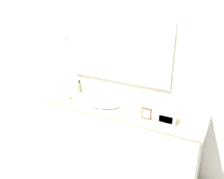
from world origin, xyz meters
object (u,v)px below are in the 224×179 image
Objects in this scene: appliance_box at (167,117)px; picture_frame at (146,114)px; sink_basin at (101,101)px; soap_bottle at (80,87)px.

picture_frame reaches higher than appliance_box.
picture_frame is at bearing -169.33° from appliance_box.
soap_bottle is at bearing 157.65° from sink_basin.
soap_bottle is 0.81× the size of appliance_box.
sink_basin is at bearing 174.47° from appliance_box.
soap_bottle is (-0.43, 0.18, 0.05)m from sink_basin.
sink_basin is 0.65m from picture_frame.
appliance_box is at bearing 10.67° from picture_frame.
soap_bottle is at bearing 168.59° from appliance_box.
picture_frame is (-0.22, -0.04, 0.01)m from appliance_box.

